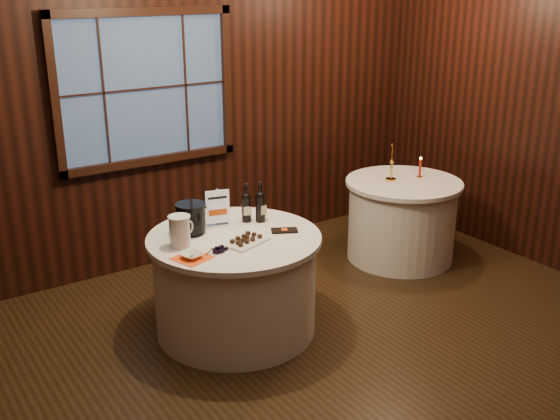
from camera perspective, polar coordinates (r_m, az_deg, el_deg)
ground at (r=4.42m, az=3.03°, el=-15.63°), size 6.00×6.00×0.00m
back_wall at (r=5.87m, az=-11.62°, el=9.33°), size 6.00×0.10×3.00m
main_table at (r=4.95m, az=-3.91°, el=-6.37°), size 1.28×1.28×0.77m
side_table at (r=6.30m, az=10.53°, el=-0.81°), size 1.08×1.08×0.77m
sign_stand at (r=4.96m, az=-5.44°, el=-0.28°), size 0.18×0.12×0.29m
port_bottle_left at (r=5.02m, az=-2.95°, el=0.41°), size 0.07×0.08×0.31m
port_bottle_right at (r=5.02m, az=-1.72°, el=0.48°), size 0.08×0.08×0.32m
ice_bucket at (r=4.83m, az=-7.75°, el=-0.68°), size 0.23×0.23×0.23m
chocolate_plate at (r=4.65m, az=-3.02°, el=-2.68°), size 0.37×0.30×0.05m
chocolate_box at (r=4.86m, az=0.38°, el=-1.79°), size 0.22×0.18×0.02m
grape_bunch at (r=4.52m, az=-5.27°, el=-3.42°), size 0.18×0.07×0.04m
glass_pitcher at (r=4.61m, az=-8.70°, el=-1.82°), size 0.21×0.16×0.22m
orange_napkin at (r=4.45m, az=-7.67°, el=-4.16°), size 0.28×0.28×0.00m
cracker_bowl at (r=4.44m, az=-7.68°, el=-3.93°), size 0.17×0.17×0.04m
brass_candlestick at (r=6.14m, az=9.69°, el=3.71°), size 0.10×0.10×0.36m
red_candle at (r=6.29m, az=12.09°, el=3.47°), size 0.05×0.05×0.20m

